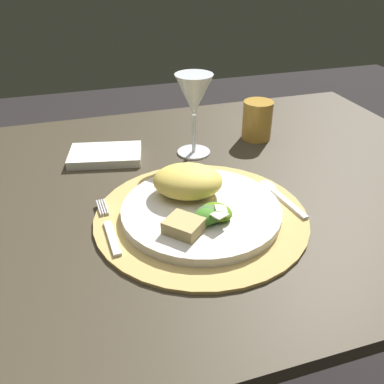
# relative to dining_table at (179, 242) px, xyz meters

# --- Properties ---
(dining_table) EXTENTS (1.19, 0.80, 0.73)m
(dining_table) POSITION_rel_dining_table_xyz_m (0.00, 0.00, 0.00)
(dining_table) COLOR #3A3224
(dining_table) RESTS_ON ground
(placemat) EXTENTS (0.35, 0.35, 0.01)m
(placemat) POSITION_rel_dining_table_xyz_m (0.01, -0.11, 0.13)
(placemat) COLOR tan
(placemat) RESTS_ON dining_table
(dinner_plate) EXTENTS (0.26, 0.26, 0.02)m
(dinner_plate) POSITION_rel_dining_table_xyz_m (0.01, -0.11, 0.14)
(dinner_plate) COLOR silver
(dinner_plate) RESTS_ON placemat
(pasta_serving) EXTENTS (0.14, 0.13, 0.05)m
(pasta_serving) POSITION_rel_dining_table_xyz_m (0.00, -0.06, 0.18)
(pasta_serving) COLOR #EACB55
(pasta_serving) RESTS_ON dinner_plate
(salad_greens) EXTENTS (0.08, 0.07, 0.02)m
(salad_greens) POSITION_rel_dining_table_xyz_m (0.01, -0.15, 0.16)
(salad_greens) COLOR #3C6C37
(salad_greens) RESTS_ON dinner_plate
(bread_piece) EXTENTS (0.07, 0.07, 0.02)m
(bread_piece) POSITION_rel_dining_table_xyz_m (-0.04, -0.16, 0.16)
(bread_piece) COLOR tan
(bread_piece) RESTS_ON dinner_plate
(fork) EXTENTS (0.02, 0.15, 0.00)m
(fork) POSITION_rel_dining_table_xyz_m (-0.14, -0.10, 0.14)
(fork) COLOR silver
(fork) RESTS_ON placemat
(spoon) EXTENTS (0.03, 0.13, 0.01)m
(spoon) POSITION_rel_dining_table_xyz_m (0.15, -0.08, 0.14)
(spoon) COLOR silver
(spoon) RESTS_ON placemat
(napkin) EXTENTS (0.16, 0.12, 0.02)m
(napkin) POSITION_rel_dining_table_xyz_m (-0.11, 0.15, 0.14)
(napkin) COLOR white
(napkin) RESTS_ON dining_table
(wine_glass) EXTENTS (0.08, 0.08, 0.17)m
(wine_glass) POSITION_rel_dining_table_xyz_m (0.07, 0.13, 0.25)
(wine_glass) COLOR silver
(wine_glass) RESTS_ON dining_table
(amber_tumbler) EXTENTS (0.07, 0.07, 0.09)m
(amber_tumbler) POSITION_rel_dining_table_xyz_m (0.23, 0.16, 0.17)
(amber_tumbler) COLOR gold
(amber_tumbler) RESTS_ON dining_table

